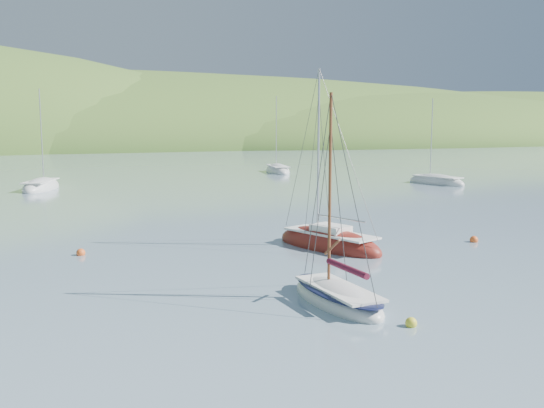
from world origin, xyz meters
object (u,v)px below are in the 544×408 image
object	(u,v)px
distant_sloop_b	(278,171)
distant_sloop_d	(436,182)
daysailer_white	(337,298)
sloop_red	(329,244)
distant_sloop_a	(41,188)

from	to	relation	value
distant_sloop_b	distant_sloop_d	xyz separation A→B (m)	(11.20, -20.36, -0.01)
daysailer_white	sloop_red	xyz separation A→B (m)	(4.08, 9.38, 0.00)
daysailer_white	distant_sloop_d	bearing A→B (deg)	45.86
sloop_red	distant_sloop_b	world-z (taller)	distant_sloop_b
sloop_red	distant_sloop_d	bearing A→B (deg)	24.35
daysailer_white	distant_sloop_b	bearing A→B (deg)	67.03
sloop_red	distant_sloop_d	world-z (taller)	sloop_red
distant_sloop_a	distant_sloop_b	world-z (taller)	distant_sloop_b
sloop_red	distant_sloop_a	xyz separation A→B (m)	(-15.28, 36.18, -0.02)
daysailer_white	distant_sloop_a	xyz separation A→B (m)	(-11.20, 45.56, -0.02)
distant_sloop_a	distant_sloop_b	size ratio (longest dim) A/B	0.99
distant_sloop_a	distant_sloop_b	bearing A→B (deg)	37.90
daysailer_white	distant_sloop_a	world-z (taller)	distant_sloop_a
sloop_red	distant_sloop_d	distance (m)	37.50
daysailer_white	sloop_red	world-z (taller)	sloop_red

